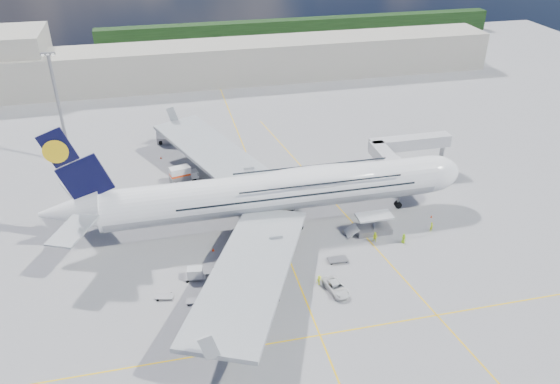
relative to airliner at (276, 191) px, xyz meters
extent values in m
plane|color=gray|center=(-0.26, -10.00, -6.87)|extent=(300.00, 300.00, 0.00)
cube|color=yellow|center=(-0.26, -10.00, -6.86)|extent=(0.25, 220.00, 0.01)
cube|color=yellow|center=(-0.26, -30.00, -6.86)|extent=(120.00, 0.25, 0.01)
cube|color=yellow|center=(13.74, 0.00, -6.86)|extent=(14.16, 99.06, 0.01)
cylinder|color=white|center=(-0.26, 0.00, -0.07)|extent=(62.00, 7.20, 7.20)
cylinder|color=#9EA0A5|center=(-0.26, 0.00, -0.22)|extent=(60.76, 7.13, 7.13)
ellipsoid|color=white|center=(7.74, 0.00, 1.91)|extent=(36.00, 6.84, 3.76)
ellipsoid|color=white|center=(30.74, 0.00, -0.07)|extent=(11.52, 7.20, 7.20)
ellipsoid|color=black|center=(33.98, 0.00, 0.53)|extent=(3.84, 4.16, 1.44)
cone|color=white|center=(-35.76, 0.00, 0.73)|extent=(10.00, 6.84, 6.84)
cube|color=black|center=(-33.76, 0.00, 9.53)|extent=(11.02, 0.46, 14.61)
cylinder|color=yellow|center=(-35.86, 0.00, 12.03)|extent=(4.00, 0.60, 4.00)
cube|color=#999EA3|center=(-8.26, 20.00, -1.27)|extent=(25.49, 39.15, 3.35)
cube|color=#999EA3|center=(-8.26, -20.00, -1.27)|extent=(25.49, 39.15, 3.35)
cylinder|color=#B7BABF|center=(-3.26, 12.50, -3.67)|extent=(5.20, 3.50, 3.50)
cylinder|color=#B7BABF|center=(-7.76, 23.00, -3.67)|extent=(5.20, 3.50, 3.50)
cylinder|color=#B7BABF|center=(-3.26, -12.50, -3.67)|extent=(5.20, 3.50, 3.50)
cylinder|color=#B7BABF|center=(-7.76, -23.00, -3.67)|extent=(5.20, 3.50, 3.50)
cylinder|color=gray|center=(24.74, 0.00, -4.67)|extent=(0.44, 0.44, 3.80)
cylinder|color=black|center=(24.74, 0.00, -6.22)|extent=(1.30, 0.90, 1.30)
cylinder|color=gray|center=(-0.26, 0.00, -4.67)|extent=(0.56, 0.56, 3.80)
cylinder|color=black|center=(-0.26, 3.20, -6.12)|extent=(1.50, 0.90, 1.50)
cube|color=#B7B7BC|center=(24.74, 8.60, 0.23)|extent=(3.00, 10.00, 2.60)
cube|color=#B7B7BC|center=(32.74, 13.60, 0.23)|extent=(18.00, 3.00, 2.60)
cylinder|color=gray|center=(26.74, 11.60, -3.32)|extent=(0.80, 0.80, 7.10)
cylinder|color=black|center=(26.74, 11.60, -6.42)|extent=(0.90, 0.80, 0.90)
cylinder|color=gray|center=(40.74, 13.60, -3.32)|extent=(1.00, 1.00, 7.10)
cube|color=gray|center=(40.74, 13.60, -6.47)|extent=(2.00, 2.00, 0.80)
cylinder|color=#B7B7BC|center=(24.74, 4.80, 0.23)|extent=(3.60, 3.60, 2.80)
cube|color=silver|center=(16.74, -7.10, -3.37)|extent=(6.50, 3.20, 0.35)
cube|color=gray|center=(16.74, -7.10, -6.32)|extent=(6.50, 3.20, 1.10)
cube|color=gray|center=(16.74, -7.10, -4.82)|extent=(0.22, 1.99, 3.00)
cylinder|color=black|center=(14.14, -8.30, -6.52)|extent=(0.70, 0.30, 0.70)
cube|color=silver|center=(12.54, -7.10, -5.87)|extent=(2.16, 2.60, 1.60)
cylinder|color=gray|center=(-40.26, 35.00, 5.63)|extent=(0.70, 0.70, 25.00)
cube|color=gray|center=(-40.26, 35.00, 18.33)|extent=(3.00, 0.40, 0.60)
cube|color=#B2AD9E|center=(-0.26, 85.00, -0.87)|extent=(180.00, 16.00, 12.00)
cube|color=#193814|center=(39.74, 130.00, -2.87)|extent=(160.00, 6.00, 8.00)
cube|color=gray|center=(-21.50, -16.91, -6.56)|extent=(2.92, 1.98, 0.16)
cylinder|color=black|center=(-22.57, -17.44, -6.67)|extent=(0.39, 0.16, 0.39)
cylinder|color=black|center=(-20.43, -16.37, -6.67)|extent=(0.39, 0.16, 0.39)
cube|color=gray|center=(-16.97, -18.97, -6.56)|extent=(2.73, 1.62, 0.16)
cylinder|color=black|center=(-18.02, -19.49, -6.68)|extent=(0.38, 0.16, 0.38)
cylinder|color=black|center=(-15.93, -18.44, -6.68)|extent=(0.38, 0.16, 0.38)
cube|color=gray|center=(-14.43, -12.19, -6.50)|extent=(3.54, 2.52, 0.19)
cylinder|color=black|center=(-15.71, -12.83, -6.63)|extent=(0.47, 0.19, 0.47)
cylinder|color=black|center=(-13.16, -11.56, -6.63)|extent=(0.47, 0.19, 0.47)
cube|color=gray|center=(-16.39, -13.34, -6.48)|extent=(3.54, 2.23, 0.20)
cylinder|color=black|center=(-17.72, -14.01, -6.62)|extent=(0.49, 0.20, 0.49)
cylinder|color=black|center=(-15.06, -12.68, -6.62)|extent=(0.49, 0.20, 0.49)
cube|color=silver|center=(-16.39, -13.34, -5.59)|extent=(2.65, 1.99, 1.66)
cube|color=gray|center=(7.69, -14.03, -6.48)|extent=(3.39, 1.88, 0.20)
cylinder|color=black|center=(6.35, -14.69, -6.62)|extent=(0.49, 0.20, 0.49)
cylinder|color=black|center=(9.03, -13.36, -6.62)|extent=(0.49, 0.20, 0.49)
cube|color=gray|center=(12.59, -6.56, -6.56)|extent=(2.64, 1.42, 0.16)
cylinder|color=black|center=(11.54, -7.09, -6.68)|extent=(0.38, 0.16, 0.38)
cylinder|color=black|center=(13.64, -6.04, -6.68)|extent=(0.38, 0.16, 0.38)
cube|color=silver|center=(-9.90, -19.37, -6.25)|extent=(2.64, 1.55, 1.16)
cube|color=black|center=(-9.90, -19.37, -5.54)|extent=(1.05, 1.20, 0.44)
cylinder|color=black|center=(-10.79, -19.86, -6.58)|extent=(0.57, 0.22, 0.57)
cylinder|color=black|center=(-9.02, -18.88, -6.58)|extent=(0.57, 0.22, 0.57)
cube|color=gray|center=(-15.71, 20.05, -5.98)|extent=(6.12, 3.40, 1.78)
cube|color=silver|center=(-16.33, 20.05, -4.29)|extent=(4.67, 3.14, 1.96)
cube|color=silver|center=(-13.49, 20.05, -5.18)|extent=(2.03, 2.36, 1.42)
cube|color=black|center=(-12.86, 20.05, -5.00)|extent=(0.54, 1.76, 0.80)
cylinder|color=black|center=(-13.75, 19.03, -6.38)|extent=(0.98, 0.31, 0.98)
cylinder|color=black|center=(-17.67, 21.08, -6.38)|extent=(0.98, 0.31, 0.98)
cube|color=#FE400D|center=(-16.33, 20.05, -4.91)|extent=(4.72, 3.19, 0.44)
cube|color=gray|center=(-17.45, 40.69, -5.93)|extent=(6.52, 4.11, 1.88)
cube|color=silver|center=(-18.11, 40.69, -4.14)|extent=(5.03, 3.68, 2.07)
cube|color=silver|center=(-15.10, 40.69, -5.08)|extent=(2.30, 2.59, 1.51)
cube|color=black|center=(-14.44, 40.69, -4.89)|extent=(0.74, 1.83, 0.85)
cylinder|color=black|center=(-15.38, 39.61, -6.35)|extent=(1.03, 0.33, 1.03)
cylinder|color=black|center=(-19.52, 41.77, -6.35)|extent=(1.03, 0.33, 1.03)
imported|color=silver|center=(4.95, -21.43, -6.10)|extent=(3.59, 5.92, 1.54)
imported|color=#C9E518|center=(27.34, -9.18, -5.93)|extent=(0.80, 0.69, 1.87)
imported|color=#DCF219|center=(15.91, -10.11, -5.87)|extent=(1.18, 1.23, 2.00)
imported|color=#D7EE19|center=(-7.49, -7.04, -5.88)|extent=(0.64, 1.22, 1.98)
imported|color=#A0DE17|center=(20.77, -11.55, -5.93)|extent=(0.85, 1.05, 1.87)
imported|color=#D4EC18|center=(2.81, -19.30, -5.98)|extent=(1.27, 0.90, 1.79)
cone|color=#FE400D|center=(29.55, -4.94, -6.62)|extent=(0.38, 0.38, 0.49)
cube|color=#FE400D|center=(29.55, -4.94, -6.86)|extent=(0.33, 0.33, 0.03)
cone|color=#FE400D|center=(-2.75, 16.13, -6.55)|extent=(0.49, 0.49, 0.63)
cube|color=#FE400D|center=(-2.75, 16.13, -6.85)|extent=(0.43, 0.43, 0.03)
cone|color=#FE400D|center=(-20.09, 32.60, -6.60)|extent=(0.42, 0.42, 0.53)
cube|color=#FE400D|center=(-20.09, 32.60, -6.85)|extent=(0.36, 0.36, 0.03)
cone|color=#FE400D|center=(-12.66, -6.30, -6.56)|extent=(0.49, 0.49, 0.62)
cube|color=#FE400D|center=(-12.66, -6.30, -6.85)|extent=(0.42, 0.42, 0.03)
cone|color=#FE400D|center=(-14.17, -22.48, -6.56)|extent=(0.48, 0.48, 0.61)
cube|color=#FE400D|center=(-14.17, -22.48, -6.85)|extent=(0.42, 0.42, 0.03)
cone|color=#FE400D|center=(-38.15, 7.14, -6.55)|extent=(0.50, 0.50, 0.64)
cube|color=#FE400D|center=(-38.15, 7.14, -6.85)|extent=(0.43, 0.43, 0.03)
camera|label=1|loc=(-18.67, -84.41, 49.76)|focal=35.00mm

